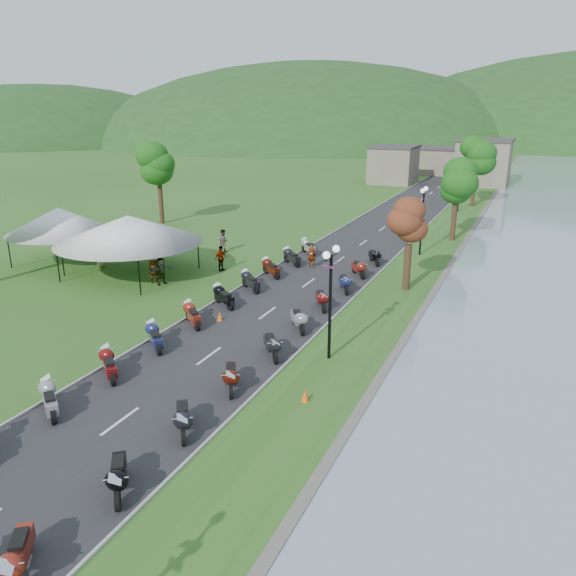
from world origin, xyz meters
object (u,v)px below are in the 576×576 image
at_px(vendor_tent_main, 130,246).
at_px(pedestrian_a, 155,283).
at_px(pedestrian_b, 223,251).
at_px(pedestrian_c, 158,260).

distance_m(vendor_tent_main, pedestrian_a, 3.30).
bearing_deg(vendor_tent_main, pedestrian_b, 73.48).
height_order(vendor_tent_main, pedestrian_b, vendor_tent_main).
relative_size(pedestrian_b, pedestrian_c, 0.99).
bearing_deg(vendor_tent_main, pedestrian_a, -19.11).
bearing_deg(pedestrian_b, pedestrian_a, 96.32).
relative_size(vendor_tent_main, pedestrian_c, 3.59).
relative_size(pedestrian_a, pedestrian_b, 1.05).
distance_m(vendor_tent_main, pedestrian_c, 4.27).
height_order(pedestrian_a, pedestrian_c, pedestrian_a).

